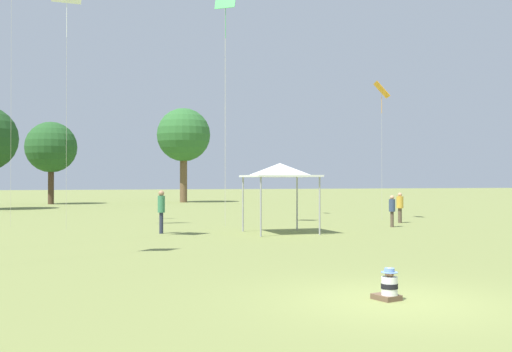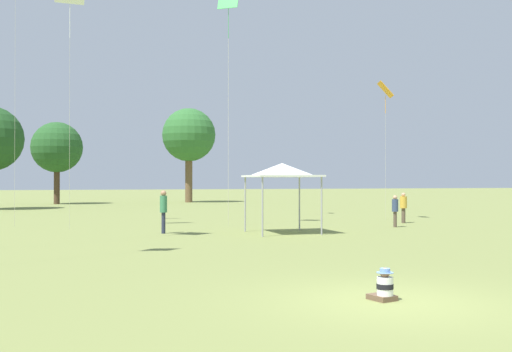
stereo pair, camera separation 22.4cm
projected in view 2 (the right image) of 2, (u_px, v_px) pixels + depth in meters
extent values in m
plane|color=olive|center=(392.00, 302.00, 10.88)|extent=(300.00, 300.00, 0.00)
cube|color=brown|center=(382.00, 297.00, 11.06)|extent=(0.47, 0.53, 0.10)
cylinder|color=white|center=(385.00, 286.00, 10.99)|extent=(0.36, 0.36, 0.34)
cylinder|color=black|center=(385.00, 286.00, 10.99)|extent=(0.37, 0.37, 0.09)
sphere|color=#A37556|center=(385.00, 273.00, 10.99)|extent=(0.18, 0.18, 0.18)
cylinder|color=#6B8ED1|center=(385.00, 273.00, 10.99)|extent=(0.31, 0.31, 0.01)
cylinder|color=#6B8ED1|center=(385.00, 271.00, 10.99)|extent=(0.19, 0.19, 0.08)
cylinder|color=brown|center=(403.00, 216.00, 31.42)|extent=(0.25, 0.25, 0.78)
cylinder|color=gold|center=(403.00, 202.00, 31.43)|extent=(0.45, 0.45, 0.62)
sphere|color=tan|center=(403.00, 195.00, 31.43)|extent=(0.21, 0.21, 0.21)
cylinder|color=brown|center=(395.00, 219.00, 28.59)|extent=(0.19, 0.19, 0.75)
cylinder|color=#334260|center=(395.00, 205.00, 28.60)|extent=(0.34, 0.34, 0.59)
sphere|color=tan|center=(395.00, 197.00, 28.60)|extent=(0.20, 0.20, 0.20)
cylinder|color=#282D42|center=(163.00, 223.00, 25.14)|extent=(0.21, 0.21, 0.89)
cylinder|color=#387A51|center=(163.00, 204.00, 25.15)|extent=(0.39, 0.39, 0.70)
sphere|color=#A37556|center=(164.00, 193.00, 25.15)|extent=(0.24, 0.24, 0.24)
cube|color=white|center=(282.00, 176.00, 25.29)|extent=(2.90, 2.90, 0.08)
cone|color=white|center=(282.00, 169.00, 25.29)|extent=(2.75, 2.75, 0.51)
cylinder|color=#99999E|center=(245.00, 204.00, 26.12)|extent=(0.07, 0.07, 2.38)
cylinder|color=#99999E|center=(299.00, 204.00, 26.85)|extent=(0.07, 0.07, 2.38)
cylinder|color=#99999E|center=(263.00, 207.00, 23.70)|extent=(0.07, 0.07, 2.38)
cylinder|color=#99999E|center=(322.00, 206.00, 24.43)|extent=(0.07, 0.07, 2.38)
cube|color=orange|center=(385.00, 89.00, 34.04)|extent=(1.11, 1.33, 0.86)
cylinder|color=orange|center=(385.00, 105.00, 34.03)|extent=(0.02, 0.02, 0.96)
cylinder|color=#BCB7A8|center=(386.00, 155.00, 34.01)|extent=(0.01, 0.01, 7.42)
cylinder|color=green|center=(228.00, 22.00, 29.48)|extent=(0.02, 0.02, 1.58)
cylinder|color=#BCB7A8|center=(228.00, 112.00, 29.44)|extent=(0.01, 0.01, 11.20)
cylinder|color=#BCB7A8|center=(15.00, 55.00, 28.89)|extent=(0.01, 0.01, 16.64)
cylinder|color=white|center=(70.00, 19.00, 27.40)|extent=(0.02, 0.02, 1.77)
cylinder|color=#BCB7A8|center=(70.00, 109.00, 27.36)|extent=(0.01, 0.01, 11.00)
cylinder|color=#BCB7A8|center=(228.00, 72.00, 34.63)|extent=(0.01, 0.01, 17.00)
cylinder|color=brown|center=(189.00, 176.00, 62.28)|extent=(0.75, 0.75, 5.51)
sphere|color=#2D662D|center=(189.00, 135.00, 62.31)|extent=(5.54, 5.54, 5.54)
cylinder|color=#473323|center=(57.00, 183.00, 57.46)|extent=(0.55, 0.55, 4.14)
sphere|color=#235123|center=(57.00, 147.00, 57.49)|extent=(4.86, 4.86, 4.86)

